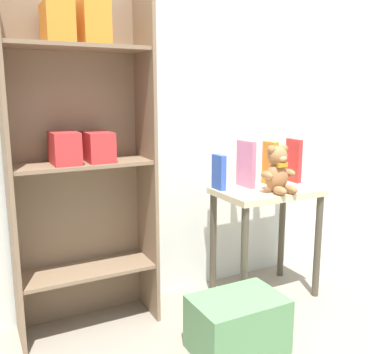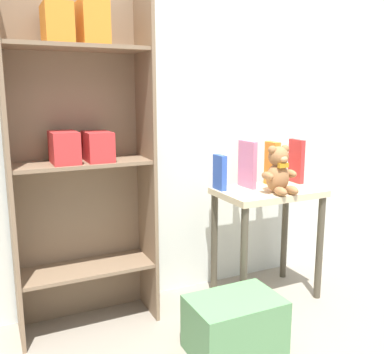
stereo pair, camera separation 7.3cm
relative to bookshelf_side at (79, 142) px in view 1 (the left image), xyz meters
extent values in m
cube|color=silver|center=(0.87, 0.15, 0.30)|extent=(4.80, 0.06, 2.50)
cube|color=#7F664C|center=(-0.33, -0.04, -0.10)|extent=(0.02, 0.28, 1.70)
cube|color=#7F664C|center=(0.33, -0.04, -0.10)|extent=(0.02, 0.28, 1.70)
cube|color=#7F664C|center=(0.00, 0.09, -0.10)|extent=(0.68, 0.02, 1.70)
cube|color=#7F664C|center=(0.00, -0.04, -0.64)|extent=(0.64, 0.26, 0.02)
cube|color=#7F664C|center=(0.00, -0.04, -0.10)|extent=(0.64, 0.26, 0.02)
cube|color=#7F664C|center=(0.00, -0.04, 0.44)|extent=(0.64, 0.26, 0.02)
cube|color=orange|center=(-0.08, -0.05, 0.54)|extent=(0.12, 0.20, 0.17)
cube|color=orange|center=(0.08, -0.05, 0.55)|extent=(0.12, 0.20, 0.20)
cube|color=red|center=(-0.08, -0.05, -0.02)|extent=(0.12, 0.20, 0.15)
cube|color=red|center=(0.08, -0.05, -0.02)|extent=(0.12, 0.20, 0.14)
cube|color=beige|center=(1.01, -0.18, -0.32)|extent=(0.58, 0.38, 0.04)
cylinder|color=#494233|center=(0.75, -0.34, -0.64)|extent=(0.04, 0.04, 0.61)
cylinder|color=#494233|center=(1.27, -0.34, -0.64)|extent=(0.04, 0.04, 0.61)
cylinder|color=#494233|center=(0.75, -0.01, -0.64)|extent=(0.04, 0.04, 0.61)
cylinder|color=#494233|center=(1.27, -0.01, -0.64)|extent=(0.04, 0.04, 0.61)
ellipsoid|color=#99663D|center=(1.01, -0.26, -0.22)|extent=(0.14, 0.10, 0.16)
sphere|color=#99663D|center=(1.01, -0.26, -0.10)|extent=(0.11, 0.11, 0.11)
sphere|color=#99663D|center=(0.97, -0.26, -0.06)|extent=(0.05, 0.05, 0.05)
sphere|color=#99663D|center=(1.05, -0.26, -0.06)|extent=(0.05, 0.05, 0.05)
ellipsoid|color=tan|center=(1.01, -0.31, -0.11)|extent=(0.05, 0.03, 0.03)
ellipsoid|color=#99663D|center=(0.93, -0.28, -0.20)|extent=(0.04, 0.09, 0.04)
ellipsoid|color=#99663D|center=(1.09, -0.28, -0.20)|extent=(0.04, 0.09, 0.04)
ellipsoid|color=#99663D|center=(0.97, -0.34, -0.28)|extent=(0.05, 0.10, 0.05)
ellipsoid|color=#99663D|center=(1.05, -0.34, -0.28)|extent=(0.05, 0.10, 0.05)
cube|color=#C68419|center=(1.01, -0.31, -0.15)|extent=(0.06, 0.02, 0.02)
cube|color=#2D51B7|center=(0.75, -0.07, -0.20)|extent=(0.03, 0.10, 0.20)
cube|color=#D17093|center=(0.93, -0.08, -0.17)|extent=(0.03, 0.15, 0.27)
cube|color=orange|center=(1.10, -0.09, -0.17)|extent=(0.04, 0.10, 0.26)
cube|color=red|center=(1.27, -0.10, -0.17)|extent=(0.03, 0.13, 0.26)
cube|color=#568956|center=(0.55, -0.58, -0.82)|extent=(0.42, 0.29, 0.26)
camera|label=1|loc=(-0.47, -2.09, 0.24)|focal=40.00mm
camera|label=2|loc=(-0.41, -2.12, 0.24)|focal=40.00mm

